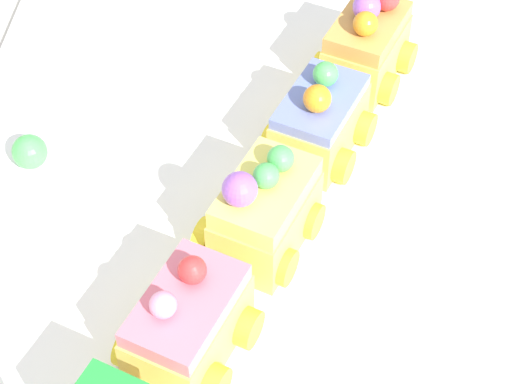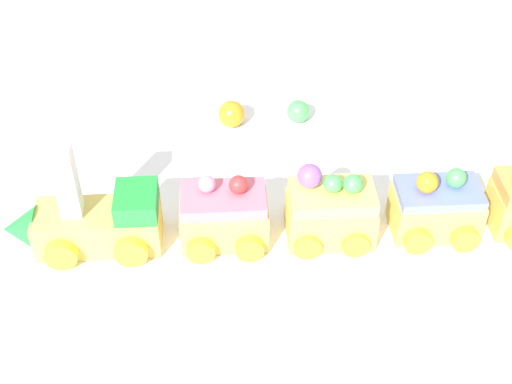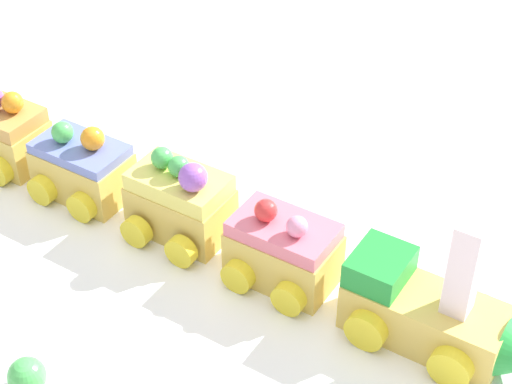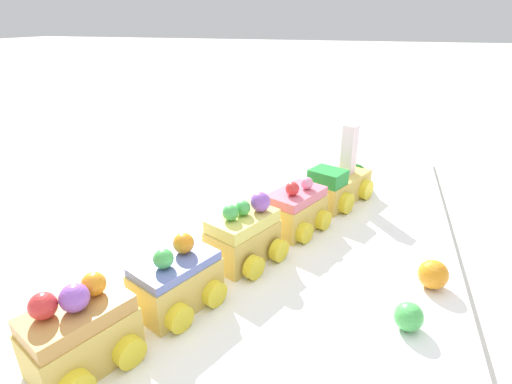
# 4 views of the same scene
# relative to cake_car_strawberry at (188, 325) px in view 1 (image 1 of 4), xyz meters

# --- Properties ---
(ground_plane) EXTENTS (10.00, 10.00, 0.00)m
(ground_plane) POSITION_rel_cake_car_strawberry_xyz_m (-0.05, 0.04, -0.04)
(ground_plane) COLOR beige
(display_board) EXTENTS (0.80, 0.46, 0.01)m
(display_board) POSITION_rel_cake_car_strawberry_xyz_m (-0.05, 0.04, -0.03)
(display_board) COLOR white
(display_board) RESTS_ON ground_plane
(cake_car_strawberry) EXTENTS (0.09, 0.09, 0.07)m
(cake_car_strawberry) POSITION_rel_cake_car_strawberry_xyz_m (0.00, 0.00, 0.00)
(cake_car_strawberry) COLOR #E0BC56
(cake_car_strawberry) RESTS_ON display_board
(cake_car_lemon) EXTENTS (0.09, 0.09, 0.08)m
(cake_car_lemon) POSITION_rel_cake_car_strawberry_xyz_m (-0.09, 0.04, 0.00)
(cake_car_lemon) COLOR #E0BC56
(cake_car_lemon) RESTS_ON display_board
(cake_car_blueberry) EXTENTS (0.09, 0.09, 0.07)m
(cake_car_blueberry) POSITION_rel_cake_car_strawberry_xyz_m (-0.18, 0.07, -0.00)
(cake_car_blueberry) COLOR #E0BC56
(cake_car_blueberry) RESTS_ON display_board
(cake_car_caramel) EXTENTS (0.09, 0.09, 0.07)m
(cake_car_caramel) POSITION_rel_cake_car_strawberry_xyz_m (-0.26, 0.11, 0.00)
(cake_car_caramel) COLOR #E0BC56
(cake_car_caramel) RESTS_ON display_board
(gumball_green) EXTENTS (0.03, 0.03, 0.03)m
(gumball_green) POSITION_rel_cake_car_strawberry_xyz_m (-0.15, -0.13, -0.01)
(gumball_green) COLOR #4CBC56
(gumball_green) RESTS_ON display_board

